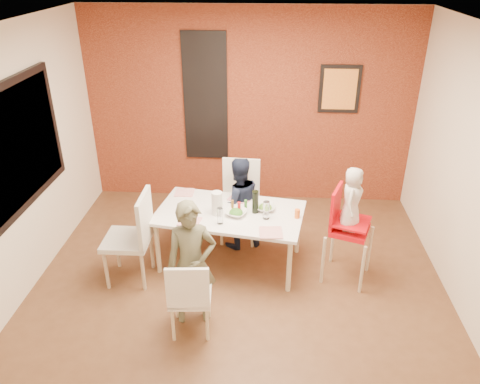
# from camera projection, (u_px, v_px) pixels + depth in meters

# --- Properties ---
(ground) EXTENTS (4.50, 4.50, 0.00)m
(ground) POSITION_uv_depth(u_px,v_px,m) (238.00, 291.00, 5.07)
(ground) COLOR brown
(ground) RESTS_ON ground
(ceiling) EXTENTS (4.50, 4.50, 0.02)m
(ceiling) POSITION_uv_depth(u_px,v_px,m) (238.00, 30.00, 3.83)
(ceiling) COLOR white
(ceiling) RESTS_ON wall_back
(wall_back) EXTENTS (4.50, 0.02, 2.70)m
(wall_back) POSITION_uv_depth(u_px,v_px,m) (249.00, 108.00, 6.45)
(wall_back) COLOR #F0E2C6
(wall_back) RESTS_ON ground
(wall_front) EXTENTS (4.50, 0.02, 2.70)m
(wall_front) POSITION_uv_depth(u_px,v_px,m) (208.00, 362.00, 2.45)
(wall_front) COLOR #F0E2C6
(wall_front) RESTS_ON ground
(wall_left) EXTENTS (0.02, 4.50, 2.70)m
(wall_left) POSITION_uv_depth(u_px,v_px,m) (9.00, 172.00, 4.58)
(wall_left) COLOR #F0E2C6
(wall_left) RESTS_ON ground
(brick_accent_wall) EXTENTS (4.50, 0.02, 2.70)m
(brick_accent_wall) POSITION_uv_depth(u_px,v_px,m) (249.00, 109.00, 6.43)
(brick_accent_wall) COLOR maroon
(brick_accent_wall) RESTS_ON ground
(picture_window_frame) EXTENTS (0.05, 1.70, 1.30)m
(picture_window_frame) POSITION_uv_depth(u_px,v_px,m) (18.00, 145.00, 4.67)
(picture_window_frame) COLOR black
(picture_window_frame) RESTS_ON wall_left
(picture_window_pane) EXTENTS (0.02, 1.55, 1.15)m
(picture_window_pane) POSITION_uv_depth(u_px,v_px,m) (19.00, 145.00, 4.67)
(picture_window_pane) COLOR black
(picture_window_pane) RESTS_ON wall_left
(glassblock_strip) EXTENTS (0.55, 0.03, 1.70)m
(glassblock_strip) POSITION_uv_depth(u_px,v_px,m) (205.00, 98.00, 6.38)
(glassblock_strip) COLOR silver
(glassblock_strip) RESTS_ON wall_back
(glassblock_surround) EXTENTS (0.60, 0.03, 1.76)m
(glassblock_surround) POSITION_uv_depth(u_px,v_px,m) (205.00, 98.00, 6.38)
(glassblock_surround) COLOR black
(glassblock_surround) RESTS_ON wall_back
(art_print_frame) EXTENTS (0.54, 0.03, 0.64)m
(art_print_frame) POSITION_uv_depth(u_px,v_px,m) (340.00, 89.00, 6.20)
(art_print_frame) COLOR black
(art_print_frame) RESTS_ON wall_back
(art_print_canvas) EXTENTS (0.44, 0.01, 0.54)m
(art_print_canvas) POSITION_uv_depth(u_px,v_px,m) (340.00, 89.00, 6.19)
(art_print_canvas) COLOR gold
(art_print_canvas) RESTS_ON wall_back
(dining_table) EXTENTS (1.75, 1.15, 0.68)m
(dining_table) POSITION_uv_depth(u_px,v_px,m) (230.00, 216.00, 5.27)
(dining_table) COLOR white
(dining_table) RESTS_ON ground
(chair_near) EXTENTS (0.42, 0.42, 0.84)m
(chair_near) POSITION_uv_depth(u_px,v_px,m) (189.00, 295.00, 4.29)
(chair_near) COLOR white
(chair_near) RESTS_ON ground
(chair_far) EXTENTS (0.50, 0.50, 1.01)m
(chair_far) POSITION_uv_depth(u_px,v_px,m) (240.00, 195.00, 5.84)
(chair_far) COLOR silver
(chair_far) RESTS_ON ground
(chair_left) EXTENTS (0.49, 0.49, 1.05)m
(chair_left) POSITION_uv_depth(u_px,v_px,m) (135.00, 233.00, 5.00)
(chair_left) COLOR silver
(chair_left) RESTS_ON ground
(high_chair) EXTENTS (0.58, 0.58, 1.08)m
(high_chair) POSITION_uv_depth(u_px,v_px,m) (346.00, 226.00, 5.02)
(high_chair) COLOR red
(high_chair) RESTS_ON ground
(child_near) EXTENTS (0.53, 0.41, 1.29)m
(child_near) POSITION_uv_depth(u_px,v_px,m) (192.00, 264.00, 4.41)
(child_near) COLOR brown
(child_near) RESTS_ON ground
(child_far) EXTENTS (0.69, 0.62, 1.17)m
(child_far) POSITION_uv_depth(u_px,v_px,m) (238.00, 203.00, 5.61)
(child_far) COLOR black
(child_far) RESTS_ON ground
(toddler) EXTENTS (0.32, 0.39, 0.70)m
(toddler) POSITION_uv_depth(u_px,v_px,m) (352.00, 199.00, 4.85)
(toddler) COLOR beige
(toddler) RESTS_ON high_chair
(plate_near_left) EXTENTS (0.26, 0.26, 0.01)m
(plate_near_left) POSITION_uv_depth(u_px,v_px,m) (189.00, 221.00, 5.04)
(plate_near_left) COLOR white
(plate_near_left) RESTS_ON dining_table
(plate_far_mid) EXTENTS (0.32, 0.32, 0.01)m
(plate_far_mid) POSITION_uv_depth(u_px,v_px,m) (241.00, 198.00, 5.52)
(plate_far_mid) COLOR white
(plate_far_mid) RESTS_ON dining_table
(plate_near_right) EXTENTS (0.25, 0.25, 0.01)m
(plate_near_right) POSITION_uv_depth(u_px,v_px,m) (271.00, 233.00, 4.84)
(plate_near_right) COLOR silver
(plate_near_right) RESTS_ON dining_table
(plate_far_left) EXTENTS (0.22, 0.22, 0.01)m
(plate_far_left) POSITION_uv_depth(u_px,v_px,m) (184.00, 192.00, 5.65)
(plate_far_left) COLOR white
(plate_far_left) RESTS_ON dining_table
(salad_bowl_a) EXTENTS (0.29, 0.29, 0.06)m
(salad_bowl_a) POSITION_uv_depth(u_px,v_px,m) (236.00, 213.00, 5.16)
(salad_bowl_a) COLOR white
(salad_bowl_a) RESTS_ON dining_table
(salad_bowl_b) EXTENTS (0.22, 0.22, 0.05)m
(salad_bowl_b) POSITION_uv_depth(u_px,v_px,m) (265.00, 208.00, 5.27)
(salad_bowl_b) COLOR silver
(salad_bowl_b) RESTS_ON dining_table
(wine_bottle) EXTENTS (0.07, 0.07, 0.27)m
(wine_bottle) POSITION_uv_depth(u_px,v_px,m) (255.00, 202.00, 5.17)
(wine_bottle) COLOR black
(wine_bottle) RESTS_ON dining_table
(wine_glass_a) EXTENTS (0.06, 0.06, 0.19)m
(wine_glass_a) POSITION_uv_depth(u_px,v_px,m) (220.00, 216.00, 4.97)
(wine_glass_a) COLOR white
(wine_glass_a) RESTS_ON dining_table
(wine_glass_b) EXTENTS (0.07, 0.07, 0.21)m
(wine_glass_b) POSITION_uv_depth(u_px,v_px,m) (266.00, 210.00, 5.06)
(wine_glass_b) COLOR white
(wine_glass_b) RESTS_ON dining_table
(paper_towel_roll) EXTENTS (0.12, 0.12, 0.27)m
(paper_towel_roll) POSITION_uv_depth(u_px,v_px,m) (217.00, 203.00, 5.13)
(paper_towel_roll) COLOR silver
(paper_towel_roll) RESTS_ON dining_table
(condiment_red) EXTENTS (0.04, 0.04, 0.14)m
(condiment_red) POSITION_uv_depth(u_px,v_px,m) (239.00, 208.00, 5.18)
(condiment_red) COLOR red
(condiment_red) RESTS_ON dining_table
(condiment_green) EXTENTS (0.03, 0.03, 0.13)m
(condiment_green) POSITION_uv_depth(u_px,v_px,m) (246.00, 205.00, 5.24)
(condiment_green) COLOR #347D29
(condiment_green) RESTS_ON dining_table
(condiment_brown) EXTENTS (0.03, 0.03, 0.13)m
(condiment_brown) POSITION_uv_depth(u_px,v_px,m) (232.00, 206.00, 5.23)
(condiment_brown) COLOR brown
(condiment_brown) RESTS_ON dining_table
(sippy_cup) EXTENTS (0.06, 0.06, 0.10)m
(sippy_cup) POSITION_uv_depth(u_px,v_px,m) (297.00, 214.00, 5.10)
(sippy_cup) COLOR orange
(sippy_cup) RESTS_ON dining_table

